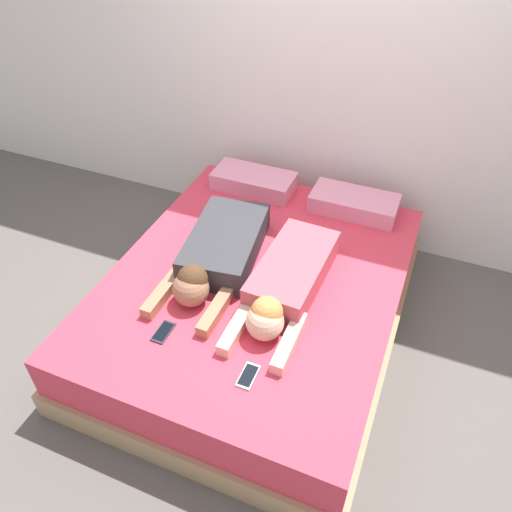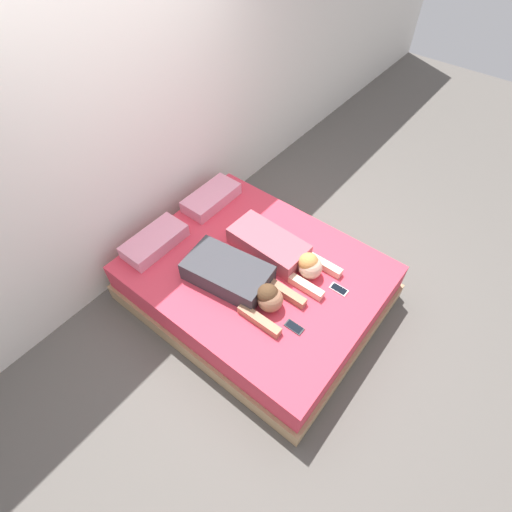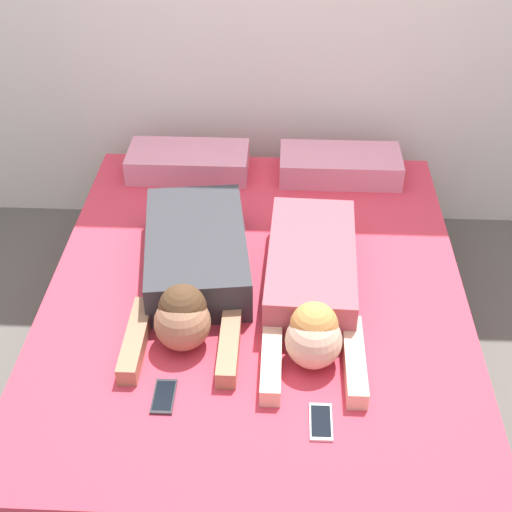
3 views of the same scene
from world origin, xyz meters
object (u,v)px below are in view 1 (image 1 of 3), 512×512
Objects in this scene: pillow_head_left at (254,181)px; pillow_head_right at (354,203)px; person_left at (217,254)px; cell_phone_left at (163,332)px; person_right at (286,284)px; cell_phone_right at (248,376)px; bed at (256,302)px.

pillow_head_left and pillow_head_right have the same top height.
cell_phone_left is at bearing -93.40° from person_left.
person_left is 0.47m from person_right.
cell_phone_left and cell_phone_right have the same top height.
pillow_head_left is at bearing 93.58° from cell_phone_left.
person_right is 6.76× the size of cell_phone_left.
pillow_head_left is 3.90× the size of cell_phone_right.
person_right reaches higher than pillow_head_right.
pillow_head_left is 0.57× the size of person_left.
person_left is 6.87× the size of cell_phone_left.
pillow_head_right is at bearing 54.67° from person_left.
pillow_head_left is 3.90× the size of cell_phone_left.
pillow_head_right is 0.58× the size of person_right.
person_right is 0.72m from cell_phone_left.
bed is 0.40m from person_right.
pillow_head_left is 1.47m from cell_phone_left.
person_right is at bearing -58.29° from pillow_head_left.
person_left is at bearing -177.24° from bed.
pillow_head_left is 1.00× the size of pillow_head_right.
person_left is (0.13, -0.88, 0.03)m from pillow_head_left.
person_left is 1.02× the size of person_right.
bed is at bearing 2.76° from person_left.
pillow_head_right is 1.56m from cell_phone_right.
person_left reaches higher than person_right.
cell_phone_right is at bearing -54.04° from person_left.
person_left is 6.87× the size of cell_phone_right.
cell_phone_right is (0.24, -0.69, 0.24)m from bed.
person_left is at bearing -125.33° from pillow_head_right.
pillow_head_left is at bearing 121.71° from person_right.
bed is at bearing 109.39° from cell_phone_right.
pillow_head_right is 1.08m from person_left.
person_right reaches higher than pillow_head_left.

